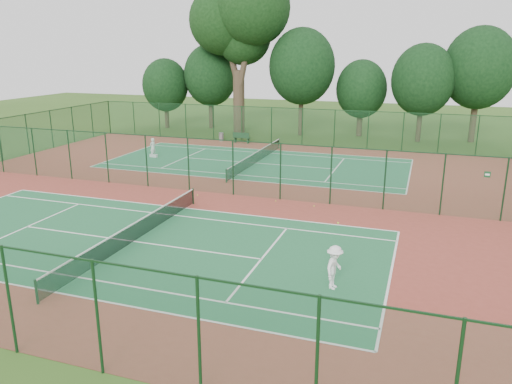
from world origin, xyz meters
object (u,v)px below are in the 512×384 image
Objects in this scene: big_tree at (240,19)px; player_far at (153,147)px; kit_bag at (154,156)px; player_near at (334,267)px; bench at (241,138)px; trash_bin at (221,137)px.

player_far is at bearing -100.72° from big_tree.
kit_bag is at bearing 55.61° from player_far.
bench is at bearing 37.83° from player_near.
player_far is at bearing -118.87° from bench.
player_near reaches higher than kit_bag.
bench is 0.10× the size of big_tree.
player_far is at bearing 134.27° from kit_bag.
kit_bag is at bearing -104.84° from trash_bin.
kit_bag is (-2.41, -9.09, -0.29)m from trash_bin.
bench is at bearing 67.39° from kit_bag.
bench is (4.92, 8.43, -0.26)m from player_far.
bench is 12.85m from big_tree.
bench is 2.47× the size of kit_bag.
player_near is 2.10× the size of trash_bin.
player_far reaches higher than bench.
trash_bin is 12.58m from big_tree.
trash_bin is at bearing 171.09° from bench.
big_tree reaches higher than bench.
bench is (2.31, -0.42, 0.12)m from trash_bin.
kit_bag is at bearing -117.18° from bench.
player_far is 1.91× the size of trash_bin.
big_tree is at bearing 89.14° from trash_bin.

